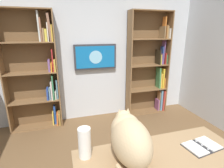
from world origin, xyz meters
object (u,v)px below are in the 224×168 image
at_px(cat, 129,137).
at_px(wall_mounted_tv, 95,57).
at_px(open_binder, 202,146).
at_px(paper_towel_roll, 85,143).
at_px(bookshelf_left, 151,67).
at_px(bookshelf_right, 37,72).

bearing_deg(cat, wall_mounted_tv, -94.83).
xyz_separation_m(open_binder, paper_towel_roll, (1.09, -0.19, 0.13)).
height_order(bookshelf_left, cat, bookshelf_left).
distance_m(cat, paper_towel_roll, 0.39).
bearing_deg(paper_towel_roll, bookshelf_left, -130.45).
distance_m(cat, open_binder, 0.76).
bearing_deg(wall_mounted_tv, cat, 85.17).
distance_m(bookshelf_right, wall_mounted_tv, 1.13).
xyz_separation_m(cat, open_binder, (-0.73, 0.06, -0.20)).
bearing_deg(cat, bookshelf_right, -67.68).
relative_size(bookshelf_right, cat, 3.41).
height_order(wall_mounted_tv, paper_towel_roll, wall_mounted_tv).
height_order(bookshelf_left, wall_mounted_tv, bookshelf_left).
relative_size(cat, paper_towel_roll, 2.32).
height_order(bookshelf_right, cat, bookshelf_right).
bearing_deg(wall_mounted_tv, bookshelf_right, 3.98).
xyz_separation_m(bookshelf_right, wall_mounted_tv, (-1.11, -0.08, 0.23)).
bearing_deg(bookshelf_left, open_binder, 72.87).
bearing_deg(bookshelf_right, wall_mounted_tv, -176.02).
bearing_deg(open_binder, bookshelf_left, -107.13).
xyz_separation_m(bookshelf_right, paper_towel_roll, (-0.56, 2.10, -0.20)).
bearing_deg(cat, open_binder, 175.31).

